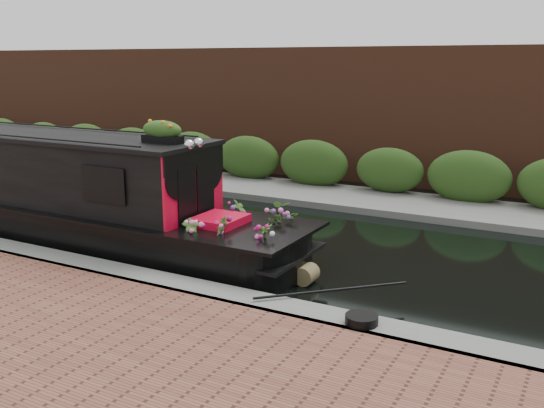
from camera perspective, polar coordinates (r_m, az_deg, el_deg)
The scene contains 8 objects.
ground at distance 13.05m, azimuth -5.49°, elevation -2.72°, with size 80.00×80.00×0.00m, color black.
near_bank_coping at distance 10.62m, azimuth -15.58°, elevation -6.96°, with size 40.00×0.60×0.50m, color slate.
far_bank_path at distance 16.58m, azimuth 2.66°, elevation 0.80°, with size 40.00×2.40×0.34m, color #62625E.
far_hedge at distance 17.37m, azimuth 3.97°, elevation 1.37°, with size 40.00×1.10×2.80m, color #264416.
far_brick_wall at distance 19.26m, azimuth 6.60°, elevation 2.50°, with size 40.00×1.00×8.00m, color #572E1D.
narrowboat at distance 13.70m, azimuth -21.12°, elevation 0.77°, with size 11.87×2.10×2.78m.
rope_fender at distance 10.07m, azimuth 3.30°, elevation -6.64°, with size 0.32×0.32×0.36m, color brown.
coiled_mooring_rope at distance 8.12m, azimuth 8.44°, elevation -10.69°, with size 0.43×0.43×0.12m, color black.
Camera 1 is at (7.09, -10.34, 3.60)m, focal length 40.00 mm.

